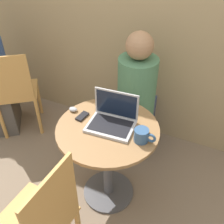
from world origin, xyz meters
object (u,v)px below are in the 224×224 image
object	(u,v)px
chair_empty	(42,223)
cell_phone	(82,116)
person_seated	(137,104)
laptop	(112,119)

from	to	relation	value
chair_empty	cell_phone	bearing A→B (deg)	99.41
cell_phone	person_seated	distance (m)	0.66
chair_empty	person_seated	world-z (taller)	person_seated
laptop	person_seated	bearing A→B (deg)	92.13
laptop	chair_empty	size ratio (longest dim) A/B	0.35
laptop	cell_phone	size ratio (longest dim) A/B	3.03
chair_empty	person_seated	size ratio (longest dim) A/B	0.79
chair_empty	laptop	bearing A→B (deg)	80.63
cell_phone	chair_empty	bearing A→B (deg)	-80.59
cell_phone	person_seated	xyz separation A→B (m)	(0.21, 0.59, -0.22)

